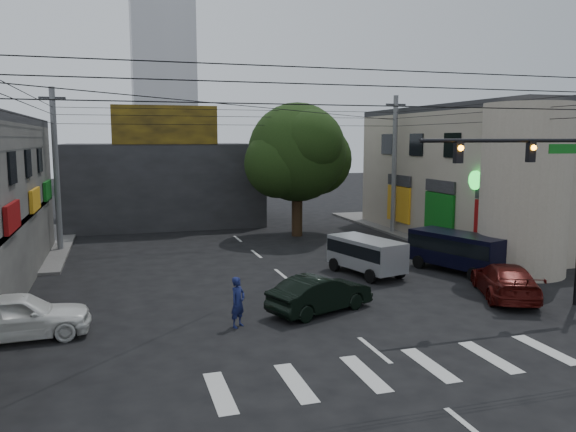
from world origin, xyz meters
name	(u,v)px	position (x,y,z in m)	size (l,w,h in m)	color
ground	(337,320)	(0.00, 0.00, 0.00)	(160.00, 160.00, 0.00)	black
sidewalk_far_right	(470,223)	(18.00, 18.00, 0.07)	(16.00, 16.00, 0.15)	#514F4C
building_right	(518,175)	(18.00, 13.00, 4.00)	(14.00, 18.00, 8.00)	gray
corner_column	(524,190)	(11.00, 4.00, 4.00)	(4.00, 4.00, 8.00)	gray
building_far	(162,183)	(-4.00, 26.00, 3.00)	(14.00, 10.00, 6.00)	#232326
billboard	(165,125)	(-4.00, 21.10, 7.30)	(7.00, 0.30, 2.60)	olive
tower_distant	(162,33)	(0.00, 70.00, 22.00)	(9.00, 9.00, 44.00)	silver
street_tree	(297,153)	(4.00, 17.00, 5.47)	(6.40, 6.40, 8.70)	black
traffic_gantry	(548,181)	(7.82, -1.00, 4.83)	(7.10, 0.35, 7.20)	black
utility_pole_far_left	(56,171)	(-10.50, 16.00, 4.60)	(0.32, 0.32, 9.20)	#59595B
utility_pole_far_right	(394,166)	(10.50, 16.00, 4.60)	(0.32, 0.32, 9.20)	#59595B
dark_sedan	(320,294)	(-0.25, 1.07, 0.68)	(4.39, 2.89, 1.37)	black
white_compact	(17,316)	(-10.50, 1.22, 0.76)	(4.53, 1.94, 1.53)	white
maroon_sedan	(505,280)	(7.56, 0.71, 0.69)	(3.69, 5.15, 1.38)	#430C09
silver_minivan	(366,257)	(3.80, 5.82, 0.86)	(2.63, 4.29, 1.72)	gray
navy_van	(458,253)	(8.25, 5.03, 0.95)	(3.23, 5.06, 1.89)	black
traffic_officer	(238,302)	(-3.51, 0.31, 0.87)	(0.75, 0.73, 1.74)	#151B49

